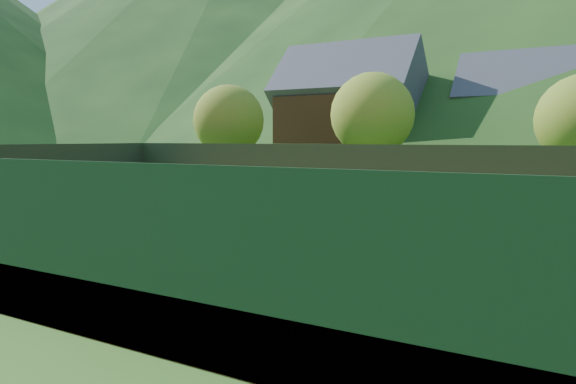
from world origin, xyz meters
The scene contains 38 objects.
ground centered at (0.00, 0.00, 0.00)m, with size 400.00×400.00×0.00m, color #2B551A.
clay_court centered at (0.00, 0.00, 0.01)m, with size 40.00×24.00×0.02m, color #C74C20.
mountain_far_left centered at (-90.00, 150.00, 50.00)m, with size 260.00×260.00×100.00m, color #183613.
coach centered at (-3.76, -1.53, 0.96)m, with size 0.68×0.45×1.87m, color blue.
student_a centered at (2.71, 1.98, 0.74)m, with size 0.70×0.54×1.43m, color #CA6512.
student_b centered at (4.73, 2.10, 0.74)m, with size 0.84×0.35×1.43m, color orange.
student_c centered at (4.60, 2.59, 0.72)m, with size 0.69×0.45×1.40m, color #CC6612.
student_d centered at (6.90, 2.52, 0.78)m, with size 0.99×0.57×1.53m, color orange.
tennis_ball_0 centered at (-7.84, -3.35, 0.05)m, with size 0.07×0.07×0.07m, color #CAD423.
tennis_ball_1 centered at (-1.68, -8.15, 0.05)m, with size 0.07×0.07×0.07m, color #CAD423.
tennis_ball_2 centered at (-0.22, -6.94, 0.05)m, with size 0.07×0.07×0.07m, color #CAD423.
tennis_ball_3 centered at (-3.03, -8.69, 0.05)m, with size 0.07×0.07×0.07m, color #CAD423.
tennis_ball_4 centered at (3.45, -6.70, 0.05)m, with size 0.07×0.07×0.07m, color #CAD423.
tennis_ball_6 centered at (2.42, -2.42, 0.05)m, with size 0.07×0.07×0.07m, color #CAD423.
tennis_ball_7 centered at (-2.08, -6.56, 0.05)m, with size 0.07×0.07×0.07m, color #CAD423.
tennis_ball_8 centered at (-4.02, -5.87, 0.05)m, with size 0.07×0.07×0.07m, color #CAD423.
tennis_ball_9 centered at (-4.55, -6.60, 0.05)m, with size 0.07×0.07×0.07m, color #CAD423.
tennis_ball_10 centered at (-5.49, -3.55, 0.05)m, with size 0.07×0.07×0.07m, color #CAD423.
tennis_ball_11 centered at (5.31, -3.37, 0.05)m, with size 0.07×0.07×0.07m, color #CAD423.
tennis_ball_12 centered at (-5.16, -6.26, 0.05)m, with size 0.07×0.07×0.07m, color #CAD423.
tennis_ball_13 centered at (1.67, -1.36, 0.05)m, with size 0.07×0.07×0.07m, color #CAD423.
tennis_ball_14 centered at (-5.64, -5.86, 0.05)m, with size 0.07×0.07×0.07m, color #CAD423.
tennis_ball_15 centered at (6.38, -5.46, 0.05)m, with size 0.07×0.07×0.07m, color #CAD423.
tennis_ball_16 centered at (-1.60, -2.08, 0.05)m, with size 0.07×0.07×0.07m, color #CAD423.
tennis_ball_17 centered at (1.80, -7.15, 0.05)m, with size 0.07×0.07×0.07m, color #CAD423.
tennis_ball_18 centered at (-3.27, -7.30, 0.05)m, with size 0.07×0.07×0.07m, color #CAD423.
tennis_ball_19 centered at (-7.12, -1.96, 0.05)m, with size 0.07×0.07×0.07m, color #CAD423.
tennis_ball_20 centered at (4.76, -1.92, 0.05)m, with size 0.07×0.07×0.07m, color #CAD423.
tennis_ball_21 centered at (0.13, -5.22, 0.05)m, with size 0.07×0.07×0.07m, color #CAD423.
tennis_ball_22 centered at (-4.55, -8.95, 0.05)m, with size 0.07×0.07×0.07m, color #CAD423.
court_lines centered at (0.00, 0.00, 0.02)m, with size 23.83×11.03×0.00m.
tennis_net centered at (0.00, 0.00, 0.52)m, with size 0.10×12.07×1.10m.
perimeter_fence centered at (0.00, 0.00, 1.27)m, with size 40.40×24.24×3.00m.
ball_hopper centered at (-8.04, -4.89, 0.77)m, with size 0.57×0.57×1.00m.
chalet_left centered at (-10.00, 30.00, 5.65)m, with size 13.80×9.93×12.92m.
chalet_mid centered at (6.00, 34.00, 4.99)m, with size 12.65×8.82×11.45m.
tree_a centered at (-16.00, 18.00, 4.87)m, with size 6.00×6.00×7.88m.
tree_b centered at (-4.00, 20.00, 5.19)m, with size 6.40×6.40×8.40m.
Camera 1 is at (9.61, -17.71, 3.39)m, focal length 32.00 mm.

